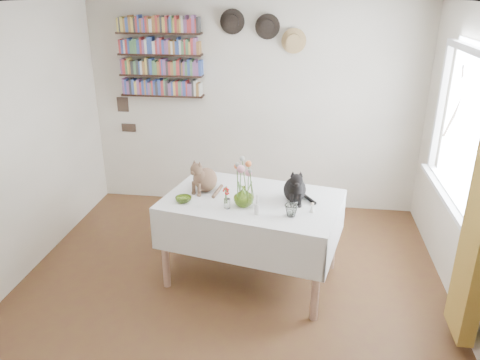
# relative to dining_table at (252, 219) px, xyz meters

# --- Properties ---
(room) EXTENTS (4.08, 4.58, 2.58)m
(room) POSITION_rel_dining_table_xyz_m (-0.18, -0.55, 0.62)
(room) COLOR brown
(room) RESTS_ON ground
(window) EXTENTS (0.12, 1.52, 1.32)m
(window) POSITION_rel_dining_table_xyz_m (1.78, 0.25, 0.77)
(window) COLOR white
(window) RESTS_ON room
(dining_table) EXTENTS (1.73, 1.30, 0.83)m
(dining_table) POSITION_rel_dining_table_xyz_m (0.00, 0.00, 0.00)
(dining_table) COLOR white
(dining_table) RESTS_ON room
(tabby_cat) EXTENTS (0.34, 0.36, 0.34)m
(tabby_cat) POSITION_rel_dining_table_xyz_m (-0.45, 0.13, 0.37)
(tabby_cat) COLOR brown
(tabby_cat) RESTS_ON dining_table
(black_cat) EXTENTS (0.25, 0.30, 0.33)m
(black_cat) POSITION_rel_dining_table_xyz_m (0.38, 0.01, 0.37)
(black_cat) COLOR black
(black_cat) RESTS_ON dining_table
(flower_vase) EXTENTS (0.20, 0.20, 0.19)m
(flower_vase) POSITION_rel_dining_table_xyz_m (-0.06, -0.16, 0.30)
(flower_vase) COLOR #8FB13A
(flower_vase) RESTS_ON dining_table
(green_bowl) EXTENTS (0.18, 0.18, 0.05)m
(green_bowl) POSITION_rel_dining_table_xyz_m (-0.60, -0.15, 0.23)
(green_bowl) COLOR #8FB13A
(green_bowl) RESTS_ON dining_table
(drinking_glass) EXTENTS (0.14, 0.14, 0.10)m
(drinking_glass) POSITION_rel_dining_table_xyz_m (0.36, -0.30, 0.26)
(drinking_glass) COLOR white
(drinking_glass) RESTS_ON dining_table
(candlestick) EXTENTS (0.05, 0.05, 0.18)m
(candlestick) POSITION_rel_dining_table_xyz_m (0.07, -0.31, 0.26)
(candlestick) COLOR white
(candlestick) RESTS_ON dining_table
(berry_jar) EXTENTS (0.06, 0.06, 0.22)m
(berry_jar) POSITION_rel_dining_table_xyz_m (-0.19, -0.23, 0.30)
(berry_jar) COLOR white
(berry_jar) RESTS_ON dining_table
(porcelain_figurine) EXTENTS (0.05, 0.05, 0.09)m
(porcelain_figurine) POSITION_rel_dining_table_xyz_m (0.53, -0.21, 0.24)
(porcelain_figurine) COLOR white
(porcelain_figurine) RESTS_ON dining_table
(flower_bouquet) EXTENTS (0.17, 0.13, 0.39)m
(flower_bouquet) POSITION_rel_dining_table_xyz_m (-0.06, -0.15, 0.54)
(flower_bouquet) COLOR #4C7233
(flower_bouquet) RESTS_ON flower_vase
(bookshelf_unit) EXTENTS (1.00, 0.16, 0.91)m
(bookshelf_unit) POSITION_rel_dining_table_xyz_m (-1.28, 1.61, 1.21)
(bookshelf_unit) COLOR black
(bookshelf_unit) RESTS_ON room
(wall_hats) EXTENTS (0.98, 0.09, 0.48)m
(wall_hats) POSITION_rel_dining_table_xyz_m (-0.07, 1.64, 1.54)
(wall_hats) COLOR black
(wall_hats) RESTS_ON room
(wall_art_plaques) EXTENTS (0.21, 0.02, 0.44)m
(wall_art_plaques) POSITION_rel_dining_table_xyz_m (-1.81, 1.68, 0.50)
(wall_art_plaques) COLOR #38281E
(wall_art_plaques) RESTS_ON room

